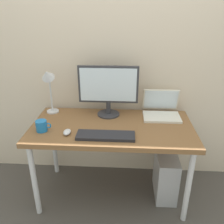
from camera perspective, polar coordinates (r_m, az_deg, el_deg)
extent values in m
plane|color=#4C4742|center=(2.39, 0.00, -18.64)|extent=(6.00, 6.00, 0.00)
cube|color=beige|center=(2.17, 0.67, 15.64)|extent=(4.40, 0.04, 2.60)
cube|color=brown|center=(1.98, 0.00, -3.70)|extent=(1.34, 0.67, 0.04)
cylinder|color=silver|center=(2.08, -18.13, -15.38)|extent=(0.04, 0.04, 0.67)
cylinder|color=silver|center=(2.02, 17.80, -16.78)|extent=(0.04, 0.04, 0.67)
cylinder|color=silver|center=(2.50, -13.75, -7.50)|extent=(0.04, 0.04, 0.67)
cylinder|color=silver|center=(2.45, 14.91, -8.38)|extent=(0.04, 0.04, 0.67)
cylinder|color=#333338|center=(2.16, -0.85, -0.48)|extent=(0.20, 0.20, 0.01)
cylinder|color=#333338|center=(2.13, -0.86, 1.03)|extent=(0.04, 0.04, 0.11)
cube|color=#333338|center=(2.06, -0.90, 6.62)|extent=(0.52, 0.03, 0.33)
cube|color=white|center=(2.04, -0.94, 6.48)|extent=(0.48, 0.01, 0.29)
cube|color=silver|center=(2.14, 11.80, -1.16)|extent=(0.32, 0.22, 0.02)
cube|color=silver|center=(2.22, 11.59, 2.94)|extent=(0.32, 0.06, 0.21)
cube|color=white|center=(2.21, 11.62, 2.91)|extent=(0.30, 0.05, 0.18)
cylinder|color=silver|center=(2.28, -14.00, 0.18)|extent=(0.11, 0.11, 0.01)
cylinder|color=silver|center=(2.22, -14.43, 4.16)|extent=(0.02, 0.02, 0.32)
cone|color=silver|center=(2.13, -15.27, 8.64)|extent=(0.11, 0.14, 0.13)
cube|color=#232328|center=(1.80, -1.54, -5.67)|extent=(0.44, 0.14, 0.02)
ellipsoid|color=silver|center=(1.87, -10.72, -4.76)|extent=(0.06, 0.09, 0.03)
cylinder|color=#1E72BF|center=(1.95, -16.56, -3.20)|extent=(0.09, 0.09, 0.09)
torus|color=#1E72BF|center=(1.93, -15.01, -3.16)|extent=(0.05, 0.01, 0.05)
cube|color=#B2B2B7|center=(2.29, 12.70, -14.50)|extent=(0.18, 0.36, 0.42)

